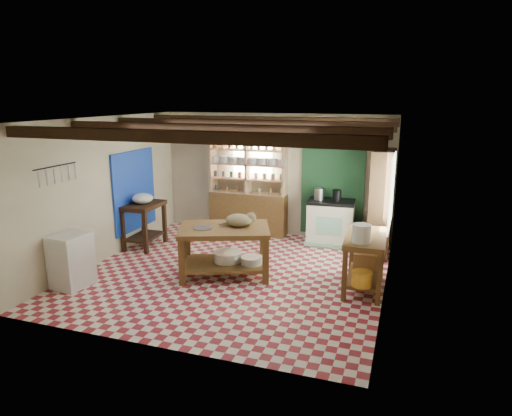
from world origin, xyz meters
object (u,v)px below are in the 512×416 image
(work_table, at_px, (225,251))
(cat, at_px, (239,220))
(white_cabinet, at_px, (71,260))
(prep_table, at_px, (144,225))
(right_counter, at_px, (364,262))
(stove, at_px, (331,222))

(work_table, bearing_deg, cat, 11.31)
(white_cabinet, distance_m, cat, 2.74)
(prep_table, distance_m, white_cabinet, 2.07)
(work_table, bearing_deg, right_counter, -16.72)
(work_table, distance_m, cat, 0.58)
(white_cabinet, bearing_deg, prep_table, 94.27)
(stove, bearing_deg, work_table, -125.44)
(stove, relative_size, cat, 2.02)
(cat, bearing_deg, work_table, -178.69)
(prep_table, bearing_deg, white_cabinet, -92.31)
(right_counter, height_order, cat, cat)
(white_cabinet, xyz_separation_m, right_counter, (4.40, 1.39, 0.00))
(work_table, xyz_separation_m, stove, (1.40, 2.25, 0.04))
(stove, bearing_deg, cat, -122.83)
(prep_table, bearing_deg, work_table, -24.03)
(white_cabinet, height_order, right_counter, right_counter)
(work_table, relative_size, white_cabinet, 1.71)
(cat, bearing_deg, white_cabinet, 179.00)
(stove, relative_size, white_cabinet, 1.08)
(work_table, xyz_separation_m, white_cabinet, (-2.11, -1.22, 0.01))
(white_cabinet, bearing_deg, stove, 49.44)
(stove, bearing_deg, white_cabinet, -138.94)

